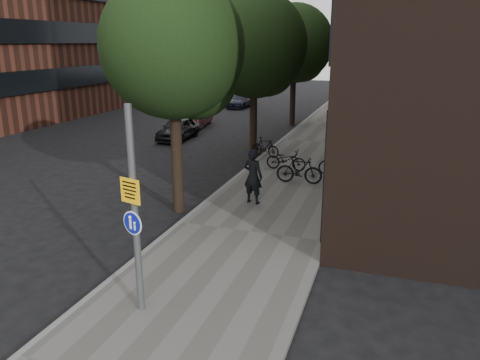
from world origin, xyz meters
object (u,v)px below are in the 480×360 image
at_px(signpost, 135,212).
at_px(parked_car_near, 178,128).
at_px(pedestrian, 253,176).
at_px(parked_bike_facade_near, 340,165).

xyz_separation_m(signpost, parked_car_near, (-7.13, 16.59, -1.63)).
height_order(pedestrian, parked_car_near, pedestrian).
bearing_deg(parked_bike_facade_near, signpost, 167.51).
bearing_deg(signpost, pedestrian, 103.35).
relative_size(pedestrian, parked_car_near, 0.51).
relative_size(parked_bike_facade_near, parked_car_near, 0.48).
bearing_deg(parked_bike_facade_near, pedestrian, 151.93).
xyz_separation_m(pedestrian, parked_bike_facade_near, (2.41, 4.39, -0.48)).
bearing_deg(parked_car_near, parked_bike_facade_near, -29.15).
xyz_separation_m(pedestrian, parked_car_near, (-7.40, 9.54, -0.44)).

